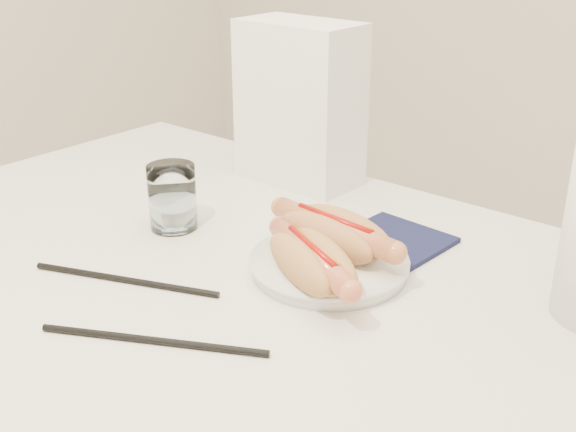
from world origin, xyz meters
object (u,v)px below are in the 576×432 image
Objects in this scene: hotdog_right at (312,262)px; table at (236,316)px; water_glass at (172,197)px; plate at (329,267)px; hotdog_left at (334,234)px; napkin_box at (300,104)px.

table is at bearing -138.51° from hotdog_right.
water_glass is at bearing -159.12° from hotdog_right.
hotdog_right is at bearing -76.25° from plate.
hotdog_right is 1.89× the size of water_glass.
hotdog_left reaches higher than hotdog_right.
hotdog_right is at bearing -66.95° from hotdog_left.
hotdog_right is (0.01, -0.05, 0.03)m from plate.
hotdog_right is at bearing 16.19° from table.
hotdog_right is at bearing -48.00° from napkin_box.
hotdog_left is 0.32m from napkin_box.
hotdog_right is 0.39m from napkin_box.
water_glass is (-0.17, 0.05, 0.11)m from table.
water_glass is (-0.24, -0.06, 0.01)m from hotdog_left.
table is 6.80× the size of hotdog_right.
water_glass is (-0.25, -0.03, 0.04)m from plate.
napkin_box reaches higher than hotdog_left.
water_glass is at bearing 163.47° from table.
napkin_box is at bearing 142.93° from hotdog_left.
napkin_box is (0.01, 0.27, 0.08)m from water_glass.
table is at bearing -63.48° from napkin_box.
napkin_box is (-0.24, 0.24, 0.12)m from plate.
plate is (0.09, 0.08, 0.07)m from table.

